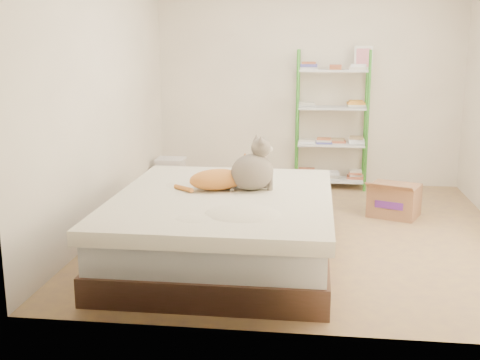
% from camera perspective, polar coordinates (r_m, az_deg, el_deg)
% --- Properties ---
extents(room, '(3.81, 4.21, 2.61)m').
position_cam_1_polar(room, '(5.59, 6.20, 7.91)').
color(room, '#AA894D').
rests_on(room, ground).
extents(bed, '(1.76, 2.20, 0.56)m').
position_cam_1_polar(bed, '(5.01, -1.56, -4.52)').
color(bed, brown).
rests_on(bed, ground).
extents(orange_cat, '(0.63, 0.49, 0.23)m').
position_cam_1_polar(orange_cat, '(5.07, -2.19, 0.30)').
color(orange_cat, orange).
rests_on(orange_cat, bed).
extents(grey_cat, '(0.50, 0.47, 0.45)m').
position_cam_1_polar(grey_cat, '(5.04, 1.17, 1.52)').
color(grey_cat, gray).
rests_on(grey_cat, bed).
extents(shelf_unit, '(0.90, 0.36, 1.74)m').
position_cam_1_polar(shelf_unit, '(7.52, 8.72, 5.34)').
color(shelf_unit, '#398C2E').
rests_on(shelf_unit, ground).
extents(cardboard_box, '(0.59, 0.61, 0.39)m').
position_cam_1_polar(cardboard_box, '(6.49, 14.42, -1.87)').
color(cardboard_box, '#9E6A46').
rests_on(cardboard_box, ground).
extents(white_bin, '(0.34, 0.30, 0.39)m').
position_cam_1_polar(white_bin, '(7.46, -6.56, 0.60)').
color(white_bin, silver).
rests_on(white_bin, ground).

